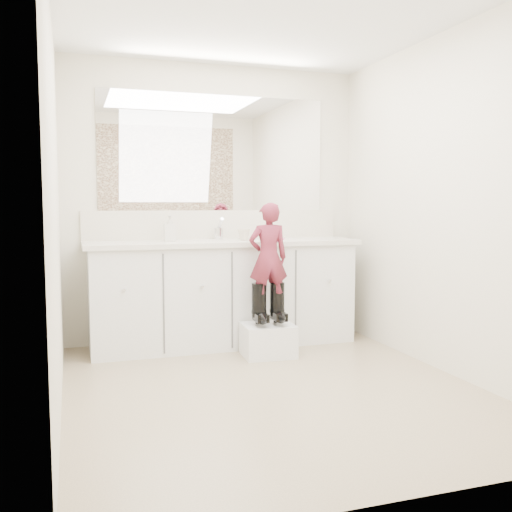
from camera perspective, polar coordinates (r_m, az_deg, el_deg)
name	(u,v)px	position (r m, az deg, el deg)	size (l,w,h in m)	color
floor	(272,388)	(3.82, 1.58, -13.05)	(3.00, 3.00, 0.00)	#826F55
ceiling	(273,7)	(3.82, 1.67, 23.61)	(3.00, 3.00, 0.00)	white
wall_back	(215,203)	(5.06, -4.13, 5.26)	(2.60, 2.60, 0.00)	beige
wall_front	(404,203)	(2.27, 14.56, 5.15)	(2.60, 2.60, 0.00)	beige
wall_left	(55,203)	(3.41, -19.48, 4.99)	(3.00, 3.00, 0.00)	beige
wall_right	(446,203)	(4.24, 18.46, 5.01)	(3.00, 3.00, 0.00)	beige
vanity_cabinet	(223,295)	(4.86, -3.29, -3.92)	(2.20, 0.55, 0.85)	silver
countertop	(223,243)	(4.79, -3.27, 1.32)	(2.28, 0.58, 0.04)	beige
backsplash	(215,225)	(5.05, -4.08, 3.16)	(2.28, 0.03, 0.25)	beige
mirror	(215,153)	(5.07, -4.13, 10.24)	(2.00, 0.02, 1.00)	white
dot_panel	(405,84)	(2.32, 14.69, 16.34)	(2.00, 0.01, 1.20)	#472819
faucet	(219,234)	(4.95, -3.76, 2.25)	(0.08, 0.08, 0.10)	silver
cup	(244,235)	(4.82, -1.22, 2.16)	(0.10, 0.10, 0.10)	beige
soap_bottle	(170,228)	(4.74, -8.61, 2.76)	(0.10, 0.10, 0.21)	beige
step_stool	(268,340)	(4.54, 1.21, -8.41)	(0.40, 0.33, 0.25)	white
boot_left	(259,304)	(4.45, 0.31, -4.84)	(0.12, 0.22, 0.33)	black
boot_right	(277,303)	(4.50, 2.12, -4.73)	(0.12, 0.22, 0.33)	black
toddler	(268,258)	(4.43, 1.23, -0.17)	(0.31, 0.20, 0.85)	#A9344E
toothbrush	(277,242)	(4.44, 2.08, 1.44)	(0.01, 0.01, 0.14)	pink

